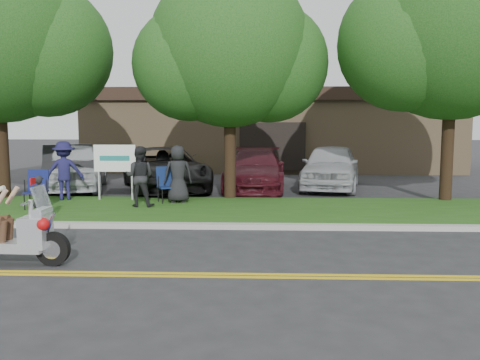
{
  "coord_description": "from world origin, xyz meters",
  "views": [
    {
      "loc": [
        1.41,
        -8.32,
        2.44
      ],
      "look_at": [
        1.01,
        2.0,
        1.25
      ],
      "focal_mm": 38.0,
      "sensor_mm": 36.0,
      "label": 1
    }
  ],
  "objects_px": {
    "lawn_chair_b": "(167,182)",
    "spectator_adult_mid": "(140,176)",
    "parked_car_far_left": "(75,166)",
    "parked_car_right": "(255,170)",
    "parked_car_left": "(68,167)",
    "parked_car_far_right": "(331,166)",
    "lawn_chair_a": "(37,187)",
    "parked_car_mid": "(165,169)"
  },
  "relations": [
    {
      "from": "lawn_chair_b",
      "to": "spectator_adult_mid",
      "type": "xyz_separation_m",
      "value": [
        -0.58,
        -0.87,
        0.26
      ]
    },
    {
      "from": "lawn_chair_b",
      "to": "parked_car_far_left",
      "type": "xyz_separation_m",
      "value": [
        -3.9,
        3.29,
        0.17
      ]
    },
    {
      "from": "spectator_adult_mid",
      "to": "parked_car_right",
      "type": "height_order",
      "value": "spectator_adult_mid"
    },
    {
      "from": "lawn_chair_b",
      "to": "parked_car_right",
      "type": "relative_size",
      "value": 0.2
    },
    {
      "from": "spectator_adult_mid",
      "to": "parked_car_left",
      "type": "distance_m",
      "value": 5.61
    },
    {
      "from": "spectator_adult_mid",
      "to": "parked_car_left",
      "type": "xyz_separation_m",
      "value": [
        -3.62,
        4.28,
        -0.13
      ]
    },
    {
      "from": "parked_car_far_left",
      "to": "parked_car_left",
      "type": "height_order",
      "value": "parked_car_far_left"
    },
    {
      "from": "parked_car_far_left",
      "to": "lawn_chair_b",
      "type": "bearing_deg",
      "value": -53.95
    },
    {
      "from": "spectator_adult_mid",
      "to": "parked_car_far_right",
      "type": "relative_size",
      "value": 0.35
    },
    {
      "from": "spectator_adult_mid",
      "to": "parked_car_right",
      "type": "bearing_deg",
      "value": -122.17
    },
    {
      "from": "lawn_chair_a",
      "to": "spectator_adult_mid",
      "type": "relative_size",
      "value": 0.62
    },
    {
      "from": "parked_car_left",
      "to": "parked_car_right",
      "type": "distance_m",
      "value": 6.76
    },
    {
      "from": "lawn_chair_a",
      "to": "lawn_chair_b",
      "type": "relative_size",
      "value": 1.01
    },
    {
      "from": "parked_car_mid",
      "to": "parked_car_far_right",
      "type": "relative_size",
      "value": 1.15
    },
    {
      "from": "parked_car_far_right",
      "to": "lawn_chair_b",
      "type": "bearing_deg",
      "value": -131.67
    },
    {
      "from": "spectator_adult_mid",
      "to": "parked_car_far_right",
      "type": "xyz_separation_m",
      "value": [
        5.88,
        4.74,
        -0.12
      ]
    },
    {
      "from": "spectator_adult_mid",
      "to": "parked_car_far_left",
      "type": "distance_m",
      "value": 5.32
    },
    {
      "from": "parked_car_mid",
      "to": "parked_car_left",
      "type": "bearing_deg",
      "value": 155.83
    },
    {
      "from": "lawn_chair_a",
      "to": "parked_car_mid",
      "type": "distance_m",
      "value": 5.1
    },
    {
      "from": "lawn_chair_b",
      "to": "parked_car_left",
      "type": "bearing_deg",
      "value": 113.55
    },
    {
      "from": "spectator_adult_mid",
      "to": "parked_car_mid",
      "type": "xyz_separation_m",
      "value": [
        -0.05,
        3.99,
        -0.17
      ]
    },
    {
      "from": "lawn_chair_b",
      "to": "parked_car_far_left",
      "type": "bearing_deg",
      "value": 112.5
    },
    {
      "from": "parked_car_far_left",
      "to": "parked_car_mid",
      "type": "distance_m",
      "value": 3.27
    },
    {
      "from": "lawn_chair_b",
      "to": "parked_car_left",
      "type": "xyz_separation_m",
      "value": [
        -4.2,
        3.42,
        0.12
      ]
    },
    {
      "from": "parked_car_far_right",
      "to": "lawn_chair_a",
      "type": "bearing_deg",
      "value": -137.23
    },
    {
      "from": "lawn_chair_b",
      "to": "spectator_adult_mid",
      "type": "bearing_deg",
      "value": -151.06
    },
    {
      "from": "lawn_chair_a",
      "to": "lawn_chair_b",
      "type": "xyz_separation_m",
      "value": [
        3.31,
        1.22,
        -0.01
      ]
    },
    {
      "from": "parked_car_left",
      "to": "spectator_adult_mid",
      "type": "bearing_deg",
      "value": -71.62
    },
    {
      "from": "parked_car_mid",
      "to": "spectator_adult_mid",
      "type": "bearing_deg",
      "value": -108.75
    },
    {
      "from": "parked_car_left",
      "to": "parked_car_mid",
      "type": "distance_m",
      "value": 3.58
    },
    {
      "from": "parked_car_far_left",
      "to": "parked_car_left",
      "type": "bearing_deg",
      "value": 143.85
    },
    {
      "from": "lawn_chair_a",
      "to": "parked_car_mid",
      "type": "relative_size",
      "value": 0.19
    },
    {
      "from": "lawn_chair_a",
      "to": "parked_car_far_left",
      "type": "distance_m",
      "value": 4.55
    },
    {
      "from": "lawn_chair_b",
      "to": "parked_car_far_left",
      "type": "height_order",
      "value": "parked_car_far_left"
    },
    {
      "from": "parked_car_left",
      "to": "parked_car_far_right",
      "type": "relative_size",
      "value": 1.02
    },
    {
      "from": "parked_car_right",
      "to": "parked_car_far_right",
      "type": "height_order",
      "value": "parked_car_far_right"
    },
    {
      "from": "lawn_chair_a",
      "to": "parked_car_far_right",
      "type": "distance_m",
      "value": 10.0
    },
    {
      "from": "parked_car_mid",
      "to": "lawn_chair_b",
      "type": "bearing_deg",
      "value": -98.05
    },
    {
      "from": "parked_car_mid",
      "to": "parked_car_far_right",
      "type": "height_order",
      "value": "parked_car_far_right"
    },
    {
      "from": "lawn_chair_a",
      "to": "lawn_chair_b",
      "type": "distance_m",
      "value": 3.52
    },
    {
      "from": "parked_car_left",
      "to": "lawn_chair_a",
      "type": "bearing_deg",
      "value": -100.91
    },
    {
      "from": "parked_car_far_left",
      "to": "parked_car_mid",
      "type": "xyz_separation_m",
      "value": [
        3.27,
        -0.17,
        -0.09
      ]
    }
  ]
}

